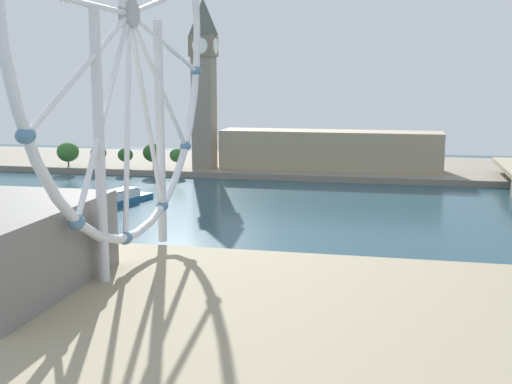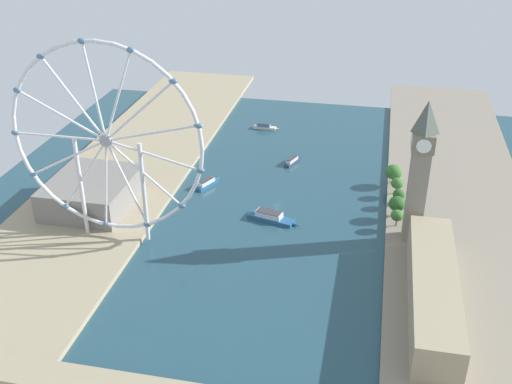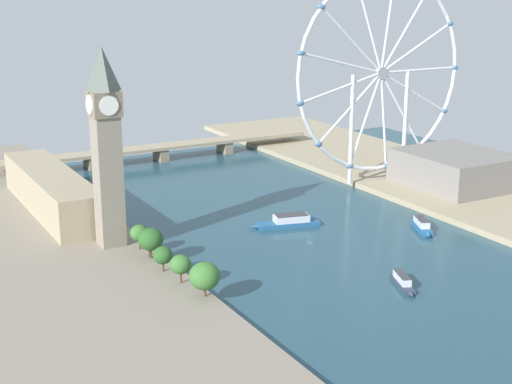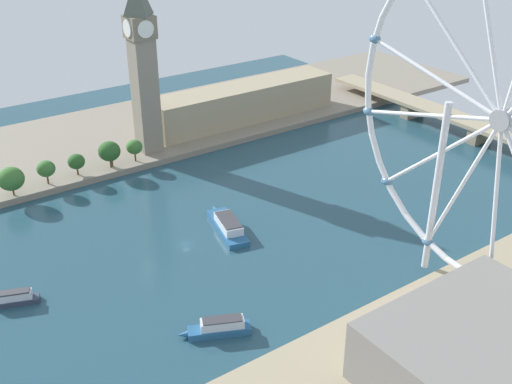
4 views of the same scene
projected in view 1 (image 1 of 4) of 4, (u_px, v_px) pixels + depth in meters
The scene contains 7 objects.
ground_plane at pixel (79, 201), 265.56m from camera, with size 400.59×400.59×0.00m, color #234756.
riverbank_left at pixel (175, 162), 376.26m from camera, with size 90.00×520.00×3.00m, color gray.
clock_tower at pixel (204, 81), 333.20m from camera, with size 13.07×13.07×84.95m.
parliament_block at pixel (330, 150), 334.35m from camera, with size 22.00×110.50×19.55m, color tan.
tree_row_embankment at pixel (120, 153), 339.61m from camera, with size 13.35×68.35×13.00m.
ferris_wheel at pixel (129, 17), 160.11m from camera, with size 112.57×3.20×116.87m.
tour_boat_3 at pixel (122, 198), 260.75m from camera, with size 34.90×15.31×5.78m.
Camera 1 is at (239.69, 125.42, 48.97)m, focal length 46.52 mm.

